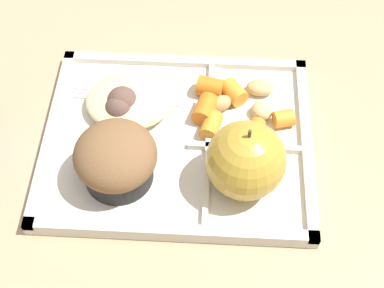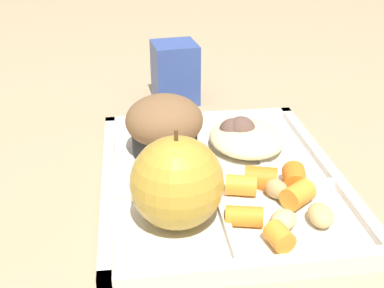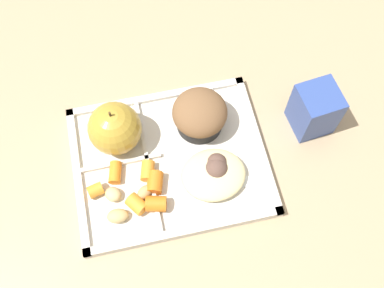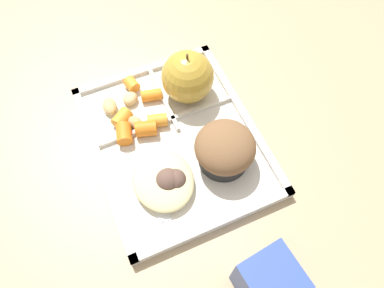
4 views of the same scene
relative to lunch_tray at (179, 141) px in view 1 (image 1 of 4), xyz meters
name	(u,v)px [view 1 (image 1 of 4)]	position (x,y,z in m)	size (l,w,h in m)	color
ground	(178,144)	(0.00, 0.00, -0.01)	(6.00, 6.00, 0.00)	tan
lunch_tray	(179,141)	(0.00, 0.00, 0.00)	(0.32, 0.27, 0.02)	silver
green_apple	(246,160)	(-0.08, 0.06, 0.05)	(0.09, 0.09, 0.10)	#B79333
bran_muffin	(116,159)	(0.07, 0.06, 0.04)	(0.09, 0.09, 0.07)	black
carrot_slice_edge	(255,134)	(-0.09, -0.01, 0.01)	(0.02, 0.02, 0.04)	orange
carrot_slice_center	(210,87)	(-0.04, -0.07, 0.02)	(0.03, 0.03, 0.03)	orange
carrot_slice_tilted	(284,119)	(-0.13, -0.03, 0.02)	(0.02, 0.02, 0.02)	orange
carrot_slice_large	(234,92)	(-0.07, -0.07, 0.02)	(0.02, 0.02, 0.03)	orange
carrot_slice_back	(205,109)	(-0.03, -0.04, 0.02)	(0.03, 0.03, 0.03)	orange
carrot_slice_diagonal	(211,125)	(-0.04, -0.02, 0.02)	(0.02, 0.02, 0.03)	orange
potato_chunk_golden	(221,103)	(-0.05, -0.05, 0.01)	(0.03, 0.02, 0.02)	tan
potato_chunk_large	(262,111)	(-0.10, -0.04, 0.01)	(0.03, 0.02, 0.02)	tan
potato_chunk_small	(260,88)	(-0.10, -0.08, 0.01)	(0.03, 0.02, 0.02)	tan
egg_noodle_pile	(129,101)	(0.07, -0.05, 0.02)	(0.11, 0.09, 0.03)	beige
meatball_front	(123,101)	(0.07, -0.04, 0.02)	(0.04, 0.04, 0.04)	brown
meatball_back	(119,109)	(0.08, -0.03, 0.02)	(0.04, 0.04, 0.04)	brown
plastic_fork	(122,97)	(0.08, -0.06, 0.01)	(0.15, 0.03, 0.00)	white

